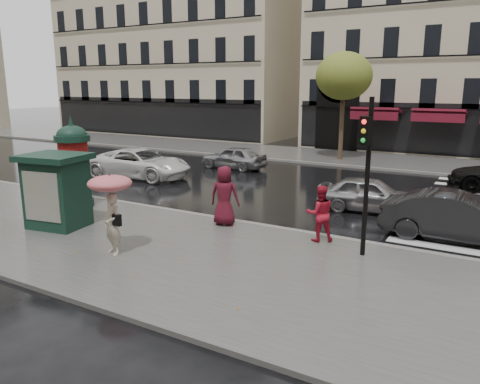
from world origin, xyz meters
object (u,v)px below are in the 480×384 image
Objects in this scene: car_silver at (370,194)px; woman_red at (320,213)px; newsstand at (57,190)px; man_burgundy at (225,196)px; traffic_light at (366,162)px; woman_umbrella at (111,201)px; car_white at (140,163)px; car_darkgrey at (458,217)px; car_far_silver at (234,157)px; morris_column at (74,163)px.

woman_red is at bearing 169.75° from car_silver.
newsstand reaches higher than woman_red.
man_burgundy is 5.81m from car_silver.
car_silver is (-1.15, 5.13, -2.04)m from traffic_light.
newsstand is (-3.42, 0.99, -0.27)m from woman_umbrella.
woman_red is at bearing -119.51° from car_white.
car_far_silver is (-12.40, 7.41, -0.09)m from car_darkgrey.
newsstand is 0.54× the size of car_darkgrey.
traffic_light is at bearing 144.78° from car_darkgrey.
woman_red reaches higher than car_white.
man_burgundy is 0.83× the size of newsstand.
car_darkgrey is at bearing 38.53° from woman_umbrella.
man_burgundy is 7.28m from car_darkgrey.
woman_umbrella is 11.61m from car_white.
car_silver is (0.29, 4.52, -0.31)m from woman_red.
man_burgundy reaches higher than car_far_silver.
newsstand is at bearing -160.59° from car_white.
morris_column is at bearing -165.64° from car_white.
man_burgundy is 11.36m from car_far_silver.
newsstand is 0.63× the size of car_far_silver.
car_silver is 0.86× the size of car_darkgrey.
traffic_light is at bearing 28.97° from woman_umbrella.
newsstand is at bearing 6.44° from car_far_silver.
morris_column is 2.69m from newsstand.
woman_umbrella is 5.91m from morris_column.
newsstand reaches higher than man_burgundy.
newsstand is 12.85m from car_far_silver.
car_white is at bearing 78.52° from car_darkgrey.
woman_umbrella reaches higher than woman_red.
man_burgundy is at bearing 31.45° from car_far_silver.
traffic_light is 1.12× the size of car_far_silver.
woman_red is 0.71× the size of newsstand.
car_darkgrey is 15.43m from car_white.
morris_column is 6.44m from car_white.
newsstand is at bearing 16.89° from man_burgundy.
car_silver is at bearing 28.46° from morris_column.
traffic_light is 5.64m from car_silver.
man_burgundy is 0.57× the size of morris_column.
traffic_light is at bearing 157.31° from man_burgundy.
car_darkgrey is (11.42, 5.38, -0.62)m from newsstand.
newsstand is 0.62× the size of car_silver.
car_white is at bearing 109.95° from morris_column.
man_burgundy is at bearing 172.75° from traffic_light.
man_burgundy reaches higher than car_silver.
car_silver is at bearing -126.78° from woman_red.
man_burgundy is (-3.32, 0.00, 0.15)m from woman_red.
woman_red is 0.48× the size of morris_column.
woman_umbrella is 5.98m from woman_red.
traffic_light is (10.96, 0.18, 0.91)m from morris_column.
traffic_light reaches higher than man_burgundy.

